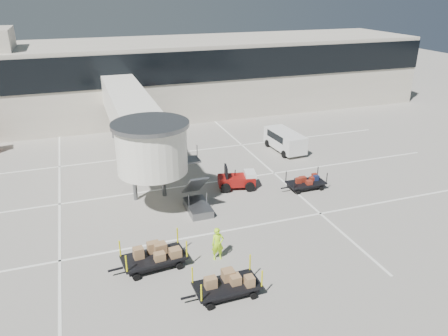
{
  "coord_description": "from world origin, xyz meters",
  "views": [
    {
      "loc": [
        -8.15,
        -19.5,
        13.69
      ],
      "look_at": [
        1.05,
        6.81,
        2.0
      ],
      "focal_mm": 35.0,
      "sensor_mm": 36.0,
      "label": 1
    }
  ],
  "objects_px": {
    "box_cart_far": "(153,258)",
    "box_cart_near": "(228,286)",
    "baggage_tug": "(237,180)",
    "ground_worker": "(218,244)",
    "suitcase_cart": "(306,183)",
    "minivan": "(284,139)"
  },
  "relations": [
    {
      "from": "suitcase_cart",
      "to": "minivan",
      "type": "relative_size",
      "value": 0.72
    },
    {
      "from": "box_cart_near",
      "to": "minivan",
      "type": "distance_m",
      "value": 20.61
    },
    {
      "from": "suitcase_cart",
      "to": "box_cart_near",
      "type": "distance_m",
      "value": 13.17
    },
    {
      "from": "box_cart_far",
      "to": "box_cart_near",
      "type": "bearing_deg",
      "value": -54.31
    },
    {
      "from": "suitcase_cart",
      "to": "ground_worker",
      "type": "distance_m",
      "value": 10.82
    },
    {
      "from": "box_cart_near",
      "to": "box_cart_far",
      "type": "height_order",
      "value": "box_cart_far"
    },
    {
      "from": "box_cart_near",
      "to": "box_cart_far",
      "type": "relative_size",
      "value": 0.94
    },
    {
      "from": "baggage_tug",
      "to": "ground_worker",
      "type": "distance_m",
      "value": 9.09
    },
    {
      "from": "box_cart_near",
      "to": "minivan",
      "type": "height_order",
      "value": "minivan"
    },
    {
      "from": "minivan",
      "to": "box_cart_near",
      "type": "bearing_deg",
      "value": -127.17
    },
    {
      "from": "baggage_tug",
      "to": "minivan",
      "type": "xyz_separation_m",
      "value": [
        6.75,
        6.01,
        0.41
      ]
    },
    {
      "from": "suitcase_cart",
      "to": "minivan",
      "type": "height_order",
      "value": "minivan"
    },
    {
      "from": "box_cart_near",
      "to": "ground_worker",
      "type": "bearing_deg",
      "value": 79.75
    },
    {
      "from": "box_cart_far",
      "to": "baggage_tug",
      "type": "bearing_deg",
      "value": 40.07
    },
    {
      "from": "baggage_tug",
      "to": "minivan",
      "type": "relative_size",
      "value": 0.61
    },
    {
      "from": "box_cart_near",
      "to": "ground_worker",
      "type": "relative_size",
      "value": 2.06
    },
    {
      "from": "baggage_tug",
      "to": "ground_worker",
      "type": "relative_size",
      "value": 1.55
    },
    {
      "from": "baggage_tug",
      "to": "box_cart_near",
      "type": "relative_size",
      "value": 0.75
    },
    {
      "from": "box_cart_far",
      "to": "ground_worker",
      "type": "bearing_deg",
      "value": -10.59
    },
    {
      "from": "box_cart_far",
      "to": "minivan",
      "type": "distance_m",
      "value": 19.9
    },
    {
      "from": "ground_worker",
      "to": "minivan",
      "type": "bearing_deg",
      "value": 55.15
    },
    {
      "from": "baggage_tug",
      "to": "box_cart_near",
      "type": "xyz_separation_m",
      "value": [
        -4.7,
        -11.12,
        -0.08
      ]
    }
  ]
}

